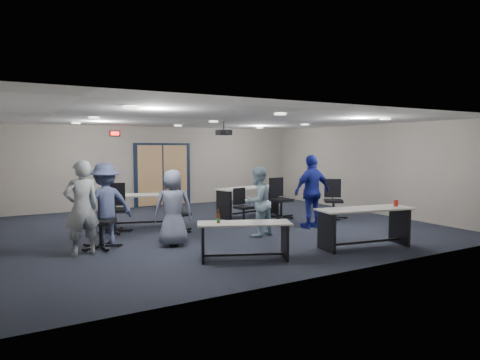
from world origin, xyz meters
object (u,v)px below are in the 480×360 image
table_back_right (249,196)px  chair_back_d (281,198)px  table_back_left (141,205)px  person_back (105,204)px  table_front_right (365,220)px  person_gray (82,208)px  person_lightblue (258,202)px  chair_back_b (180,213)px  chair_back_a (114,208)px  chair_loose_left (100,219)px  person_navy (312,191)px  chair_back_c (244,206)px  person_plaid (173,208)px  chair_loose_right (334,199)px  table_front_left (244,234)px

table_back_right → chair_back_d: (0.59, -0.82, -0.00)m
table_back_left → person_back: person_back is taller
table_front_right → table_back_left: bearing=135.9°
table_back_right → person_gray: (-5.05, -2.39, 0.32)m
person_lightblue → chair_back_b: bearing=-61.0°
table_back_right → person_lightblue: person_lightblue is taller
chair_back_a → person_back: 1.35m
chair_loose_left → person_back: 0.37m
chair_back_d → person_navy: bearing=-98.8°
table_back_right → table_back_left: bearing=171.6°
chair_back_c → person_plaid: person_plaid is taller
chair_loose_right → person_plaid: person_plaid is taller
chair_back_d → person_gray: (-5.64, -1.57, 0.32)m
chair_back_a → chair_back_c: bearing=9.9°
table_front_left → chair_back_b: table_front_left is taller
person_gray → chair_loose_right: bearing=177.3°
chair_loose_right → chair_back_b: bearing=-150.7°
chair_back_a → person_lightblue: (2.73, -2.02, 0.21)m
table_front_left → table_back_left: 4.10m
table_front_left → chair_loose_left: size_ratio=1.50×
table_front_right → person_plaid: person_plaid is taller
table_front_right → person_navy: bearing=88.8°
person_back → person_plaid: bearing=143.9°
table_front_right → person_lightblue: bearing=132.7°
table_front_right → chair_loose_left: (-4.64, 2.55, 0.03)m
chair_back_b → chair_loose_right: 4.46m
chair_back_b → person_back: person_back is taller
chair_loose_right → person_navy: bearing=-117.5°
chair_loose_left → person_navy: bearing=-64.0°
chair_loose_right → chair_back_a: bearing=-156.2°
table_back_right → person_back: 4.84m
table_back_right → chair_loose_right: (1.79, -1.66, -0.02)m
table_back_right → person_plaid: bearing=-153.2°
table_front_left → table_front_right: table_front_right is taller
chair_loose_left → person_navy: 5.08m
chair_back_b → table_back_right: bearing=12.4°
chair_back_d → person_plaid: 4.25m
person_navy → table_back_left: bearing=-34.3°
table_back_right → person_back: person_back is taller
chair_loose_left → table_front_left: bearing=-106.3°
chair_back_d → person_back: size_ratio=0.67×
table_front_left → person_navy: person_navy is taller
chair_back_a → chair_back_c: size_ratio=1.25×
chair_back_a → chair_back_b: chair_back_a is taller
table_back_left → chair_back_d: 3.89m
table_front_right → chair_back_b: (-2.65, 3.31, -0.09)m
person_plaid → chair_back_b: bearing=-100.0°
table_front_right → chair_loose_left: chair_loose_left is taller
table_back_left → table_back_right: (3.24, 0.12, 0.01)m
table_front_left → chair_back_a: 3.89m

